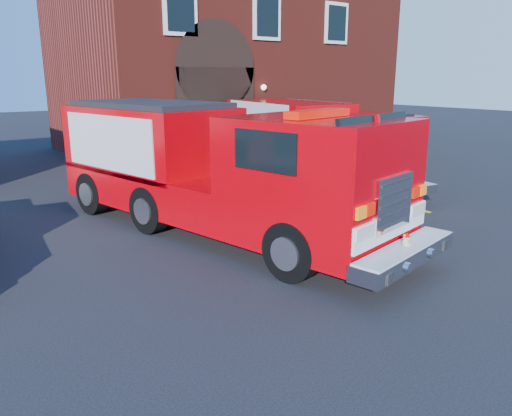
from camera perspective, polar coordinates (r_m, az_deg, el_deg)
ground at (r=10.55m, az=-3.87°, el=-5.49°), size 100.00×100.00×0.00m
parking_stripe_near at (r=15.48m, az=14.76°, el=0.69°), size 0.12×3.00×0.01m
parking_stripe_mid at (r=17.47m, az=7.15°, el=2.64°), size 0.12×3.00×0.01m
parking_stripe_far at (r=19.71m, az=1.16°, el=4.15°), size 0.12×3.00×0.01m
fire_station at (r=26.53m, az=-3.87°, el=16.09°), size 15.20×10.20×8.45m
fire_engine at (r=11.88m, az=-5.00°, el=4.69°), size 4.63×10.23×3.04m
secondary_truck at (r=17.50m, az=6.04°, el=7.69°), size 3.78×8.80×2.77m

